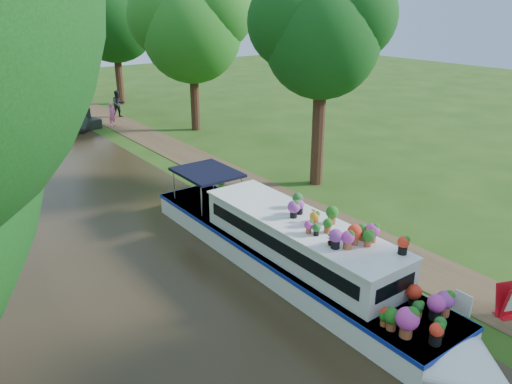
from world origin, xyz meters
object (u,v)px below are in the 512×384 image
(pedestrian_dark, at_px, (118,104))
(plant_boat, at_px, (299,252))
(second_boat, at_px, (67,118))
(sandwich_board, at_px, (510,302))
(pedestrian_pink, at_px, (112,115))

(pedestrian_dark, bearing_deg, plant_boat, -97.82)
(plant_boat, relative_size, second_boat, 1.99)
(sandwich_board, xyz_separation_m, pedestrian_pink, (-0.35, 26.42, 0.37))
(sandwich_board, height_order, pedestrian_dark, pedestrian_dark)
(second_boat, relative_size, pedestrian_pink, 4.35)
(plant_boat, distance_m, sandwich_board, 5.70)
(plant_boat, distance_m, pedestrian_dark, 24.41)
(second_boat, distance_m, sandwich_board, 28.80)
(sandwich_board, bearing_deg, pedestrian_pink, 112.42)
(second_boat, height_order, pedestrian_dark, pedestrian_dark)
(sandwich_board, bearing_deg, second_boat, 116.84)
(second_boat, relative_size, pedestrian_dark, 3.62)
(pedestrian_pink, bearing_deg, second_boat, 110.46)
(pedestrian_dark, bearing_deg, second_boat, -175.78)
(plant_boat, bearing_deg, second_boat, 88.80)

